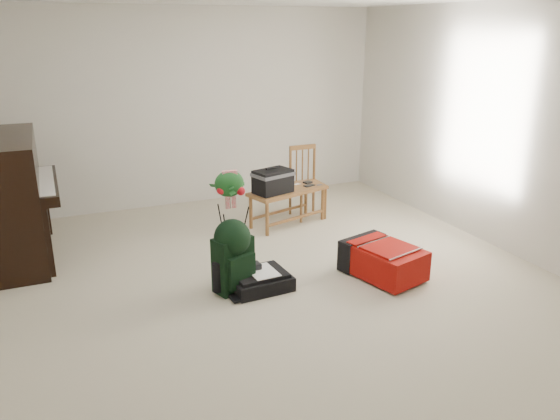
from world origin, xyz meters
name	(u,v)px	position (x,y,z in m)	size (l,w,h in m)	color
floor	(279,283)	(0.00, 0.00, 0.00)	(5.00, 5.50, 0.01)	beige
wall_back	(195,108)	(0.00, 2.75, 1.25)	(5.00, 0.04, 2.50)	beige
wall_right	(504,129)	(2.50, 0.00, 1.25)	(0.04, 5.50, 2.50)	beige
piano	(13,201)	(-2.19, 1.60, 0.60)	(0.71, 1.50, 1.25)	black
bench	(276,183)	(0.57, 1.44, 0.52)	(1.02, 0.64, 0.74)	olive
dining_chair	(307,183)	(1.06, 1.61, 0.43)	(0.38, 0.38, 0.87)	olive
red_suitcase	(380,258)	(0.96, -0.19, 0.16)	(0.66, 0.83, 0.31)	#A01606
black_duffel	(259,280)	(-0.20, -0.01, 0.08)	(0.55, 0.45, 0.22)	black
green_backpack	(233,252)	(-0.42, 0.04, 0.37)	(0.38, 0.35, 0.67)	black
flower_stand	(231,227)	(-0.38, 0.23, 0.53)	(0.38, 0.38, 1.09)	black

